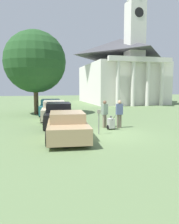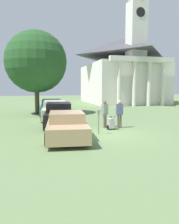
# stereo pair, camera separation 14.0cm
# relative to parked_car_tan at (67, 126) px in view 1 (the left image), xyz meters

# --- Properties ---
(ground_plane) EXTENTS (120.00, 120.00, 0.00)m
(ground_plane) POSITION_rel_parked_car_tan_xyz_m (2.26, 0.31, -0.65)
(ground_plane) COLOR #607A4C
(parked_car_tan) EXTENTS (2.44, 5.08, 1.38)m
(parked_car_tan) POSITION_rel_parked_car_tan_xyz_m (0.00, 0.00, 0.00)
(parked_car_tan) COLOR tan
(parked_car_tan) RESTS_ON ground_plane
(parked_car_black) EXTENTS (2.31, 5.26, 1.60)m
(parked_car_black) POSITION_rel_parked_car_tan_xyz_m (-0.00, 3.75, 0.09)
(parked_car_black) COLOR black
(parked_car_black) RESTS_ON ground_plane
(parked_car_cream) EXTENTS (2.40, 5.18, 1.55)m
(parked_car_cream) POSITION_rel_parked_car_tan_xyz_m (-0.00, 6.79, 0.07)
(parked_car_cream) COLOR beige
(parked_car_cream) RESTS_ON ground_plane
(parked_car_teal) EXTENTS (2.47, 5.35, 1.50)m
(parked_car_teal) POSITION_rel_parked_car_tan_xyz_m (-0.00, 10.16, 0.05)
(parked_car_teal) COLOR #23666B
(parked_car_teal) RESTS_ON ground_plane
(parking_meter) EXTENTS (0.18, 0.09, 1.39)m
(parking_meter) POSITION_rel_parked_car_tan_xyz_m (1.86, 0.46, 0.32)
(parking_meter) COLOR slate
(parking_meter) RESTS_ON ground_plane
(person_worker) EXTENTS (0.47, 0.38, 1.78)m
(person_worker) POSITION_rel_parked_car_tan_xyz_m (2.83, 2.32, 0.37)
(person_worker) COLOR gray
(person_worker) RESTS_ON ground_plane
(person_supervisor) EXTENTS (0.43, 0.24, 1.80)m
(person_supervisor) POSITION_rel_parked_car_tan_xyz_m (3.73, 2.02, 0.38)
(person_supervisor) COLOR #665B4C
(person_supervisor) RESTS_ON ground_plane
(equipment_cart) EXTENTS (0.47, 0.99, 1.00)m
(equipment_cart) POSITION_rel_parked_car_tan_xyz_m (3.02, 1.65, -0.26)
(equipment_cart) COLOR #B2B2AD
(equipment_cart) RESTS_ON ground_plane
(church) EXTENTS (11.51, 15.16, 21.33)m
(church) POSITION_rel_parked_car_tan_xyz_m (13.02, 24.24, 5.03)
(church) COLOR silver
(church) RESTS_ON ground_plane
(shade_tree) EXTENTS (5.96, 5.96, 8.06)m
(shade_tree) POSITION_rel_parked_car_tan_xyz_m (-1.35, 11.06, 4.42)
(shade_tree) COLOR brown
(shade_tree) RESTS_ON ground_plane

